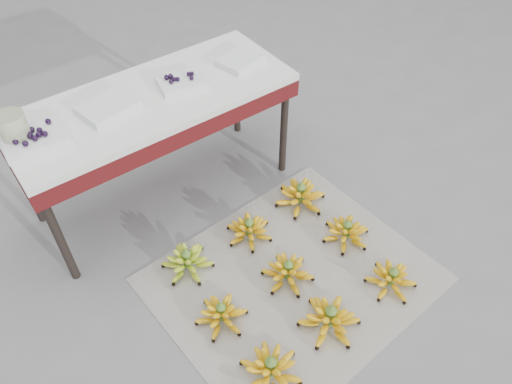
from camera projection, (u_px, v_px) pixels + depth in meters
ground at (287, 302)px, 2.35m from camera, size 60.00×60.00×0.00m
newspaper_mat at (292, 279)px, 2.44m from camera, size 1.31×1.13×0.01m
bunch_front_left at (271, 369)px, 2.06m from camera, size 0.28×0.28×0.16m
bunch_front_center at (330, 319)px, 2.22m from camera, size 0.28×0.28×0.17m
bunch_front_right at (391, 279)px, 2.37m from camera, size 0.26×0.26×0.15m
bunch_mid_left at (221, 314)px, 2.25m from camera, size 0.30×0.30×0.15m
bunch_mid_center at (288, 272)px, 2.40m from camera, size 0.27×0.27×0.15m
bunch_mid_right at (346, 232)px, 2.57m from camera, size 0.32×0.32×0.15m
bunch_back_left at (187, 261)px, 2.44m from camera, size 0.26×0.26×0.15m
bunch_back_center at (249, 230)px, 2.59m from camera, size 0.29×0.29×0.15m
bunch_back_right at (300, 196)px, 2.74m from camera, size 0.32×0.32×0.17m
vendor_table at (153, 109)px, 2.43m from camera, size 1.39×0.55×0.67m
tray_far_left at (36, 139)px, 2.12m from camera, size 0.29×0.22×0.07m
tray_left at (108, 107)px, 2.28m from camera, size 0.28×0.23×0.04m
tray_right at (182, 82)px, 2.42m from camera, size 0.25×0.20×0.06m
tray_far_right at (241, 60)px, 2.56m from camera, size 0.26×0.21×0.04m
glass_jar at (14, 129)px, 2.08m from camera, size 0.15×0.15×0.15m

